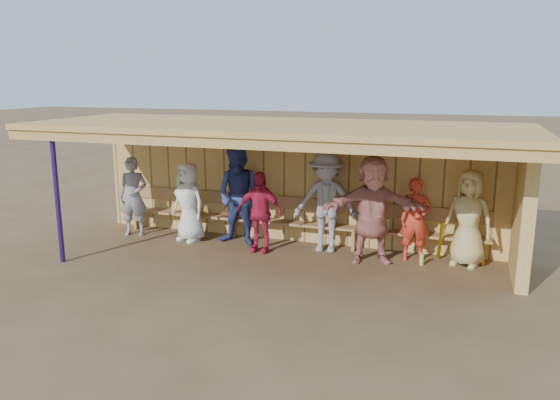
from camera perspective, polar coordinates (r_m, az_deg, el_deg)
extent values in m
plane|color=brown|center=(10.18, -0.65, -6.19)|extent=(90.00, 90.00, 0.00)
imported|color=gray|center=(11.94, -15.07, 0.37)|extent=(0.70, 0.55, 1.68)
imported|color=silver|center=(11.27, -9.52, -0.21)|extent=(0.92, 0.74, 1.63)
imported|color=navy|center=(10.87, -4.26, 0.43)|extent=(1.02, 0.83, 1.99)
imported|color=#BD1E40|center=(10.43, -2.15, -1.24)|extent=(0.93, 0.40, 1.57)
imported|color=gray|center=(10.44, 4.86, -0.19)|extent=(1.31, 0.82, 1.95)
imported|color=tan|center=(9.91, 9.64, -0.97)|extent=(1.91, 1.12, 1.96)
imported|color=red|center=(10.22, 13.97, -2.00)|extent=(0.61, 0.45, 1.53)
imported|color=tan|center=(10.17, 19.09, -1.82)|extent=(0.97, 0.78, 1.73)
cube|color=tan|center=(11.11, 1.69, 1.81)|extent=(8.60, 0.20, 2.40)
cube|color=tan|center=(9.79, 24.14, -0.77)|extent=(0.20, 1.62, 2.40)
cube|color=tan|center=(9.67, -0.68, 7.69)|extent=(8.80, 3.20, 0.10)
cube|color=tan|center=(8.30, -4.20, 5.95)|extent=(8.80, 0.10, 0.18)
cube|color=tan|center=(11.53, -18.89, 7.11)|extent=(0.08, 3.00, 0.16)
cube|color=tan|center=(10.98, -14.94, 7.12)|extent=(0.08, 3.00, 0.16)
cube|color=tan|center=(10.48, -10.58, 7.09)|extent=(0.08, 3.00, 0.16)
cube|color=tan|center=(10.04, -5.83, 7.01)|extent=(0.08, 3.00, 0.16)
cube|color=tan|center=(9.68, -0.68, 6.87)|extent=(0.08, 3.00, 0.16)
cube|color=tan|center=(9.41, 4.81, 6.66)|extent=(0.08, 3.00, 0.16)
cube|color=tan|center=(9.22, 10.57, 6.37)|extent=(0.08, 3.00, 0.16)
cube|color=tan|center=(9.13, 16.50, 6.01)|extent=(0.08, 3.00, 0.16)
cube|color=tan|center=(9.14, 22.48, 5.58)|extent=(0.08, 3.00, 0.16)
cylinder|color=navy|center=(10.50, -22.25, 0.23)|extent=(0.09, 0.09, 2.40)
cube|color=#AB7D49|center=(11.01, 1.21, -2.42)|extent=(7.60, 0.32, 0.05)
cube|color=#AB7D49|center=(11.07, 1.47, -0.34)|extent=(7.60, 0.04, 0.26)
cube|color=#AB7D49|center=(12.61, -14.57, -1.95)|extent=(0.06, 0.29, 0.40)
cube|color=#AB7D49|center=(11.52, -4.93, -2.95)|extent=(0.06, 0.29, 0.40)
cube|color=#AB7D49|center=(10.77, 7.78, -4.13)|extent=(0.06, 0.29, 0.40)
cube|color=#AB7D49|center=(10.59, 20.15, -5.09)|extent=(0.06, 0.29, 0.40)
cylinder|color=gold|center=(10.34, 16.42, -4.08)|extent=(0.13, 0.41, 0.80)
sphere|color=#C96117|center=(10.45, 20.38, -6.27)|extent=(0.08, 0.08, 0.08)
ellipsoid|color=#593319|center=(11.44, -5.51, -1.43)|extent=(0.30, 0.24, 0.14)
ellipsoid|color=#593319|center=(11.78, -9.03, -1.11)|extent=(0.30, 0.24, 0.14)
ellipsoid|color=#593319|center=(11.39, -4.97, -1.48)|extent=(0.30, 0.24, 0.14)
cylinder|color=#97D068|center=(10.62, 11.29, -2.48)|extent=(0.07, 0.07, 0.22)
cylinder|color=orange|center=(10.62, 11.03, -2.46)|extent=(0.07, 0.07, 0.22)
cylinder|color=#9FCD66|center=(10.15, 14.60, -6.00)|extent=(0.07, 0.07, 0.22)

